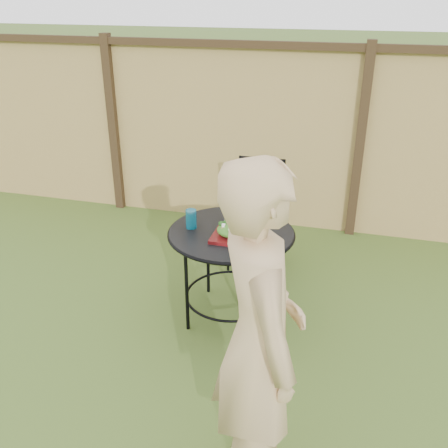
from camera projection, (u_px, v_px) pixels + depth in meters
name	position (u px, v px, depth m)	size (l,w,h in m)	color
ground	(153.00, 338.00, 3.64)	(60.00, 60.00, 0.00)	#304C18
fence	(230.00, 134.00, 5.14)	(8.00, 0.12, 1.90)	tan
patio_table	(231.00, 248.00, 3.65)	(0.92, 0.92, 0.72)	black
patio_chair	(257.00, 210.00, 4.47)	(0.46, 0.46, 0.95)	black
diner	(259.00, 341.00, 2.25)	(0.64, 0.42, 1.75)	tan
salad_plate	(232.00, 236.00, 3.49)	(0.27, 0.27, 0.02)	#4A0A10
salad	(232.00, 230.00, 3.47)	(0.21, 0.21, 0.08)	#235614
fork	(233.00, 213.00, 3.41)	(0.01, 0.01, 0.18)	silver
drinking_glass	(191.00, 219.00, 3.62)	(0.08, 0.08, 0.14)	#0B6685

